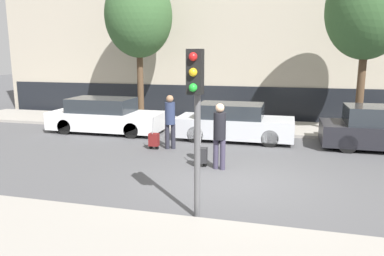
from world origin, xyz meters
name	(u,v)px	position (x,y,z in m)	size (l,w,h in m)	color
ground_plane	(234,182)	(0.00, 0.00, 0.00)	(80.00, 80.00, 0.00)	#4C4C4F
sidewalk_near	(199,256)	(0.00, -3.75, 0.06)	(28.00, 2.50, 0.12)	gray
sidewalk_far	(257,127)	(0.00, 7.00, 0.06)	(28.00, 3.00, 0.12)	gray
parked_car_0	(105,116)	(-5.94, 4.69, 0.65)	(4.60, 1.74, 1.40)	silver
parked_car_1	(234,123)	(-0.68, 4.62, 0.64)	(4.25, 1.71, 1.36)	#B7BABF
parked_car_2	(384,130)	(4.39, 4.50, 0.67)	(4.11, 1.85, 1.44)	black
pedestrian_left	(170,118)	(-2.55, 2.76, 1.04)	(0.34, 0.34, 1.82)	#23232D
trolley_left	(154,140)	(-3.06, 2.55, 0.33)	(0.34, 0.29, 1.08)	maroon
pedestrian_right	(220,132)	(-0.55, 0.94, 1.06)	(0.35, 0.34, 1.84)	#383347
trolley_right	(201,155)	(-1.09, 1.04, 0.33)	(0.34, 0.29, 1.09)	#262628
traffic_light	(196,100)	(-0.40, -2.37, 2.33)	(0.28, 0.47, 3.25)	#515154
bare_tree_near_crossing	(139,16)	(-5.32, 7.01, 4.76)	(2.97, 2.97, 6.48)	#4C3826
bare_tree_down_street	(367,10)	(3.82, 6.14, 4.70)	(2.94, 2.94, 6.40)	#4C3826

